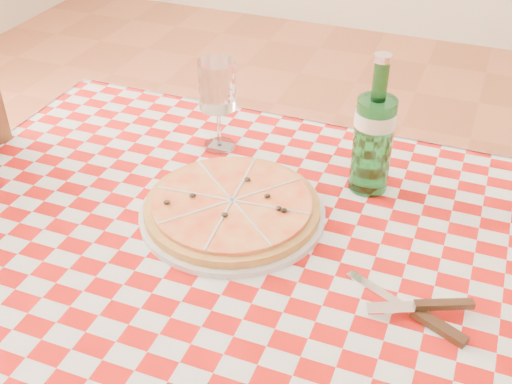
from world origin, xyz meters
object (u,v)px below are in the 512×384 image
Objects in this scene: wine_glass at (218,106)px; pizza_plate at (232,206)px; water_bottle at (375,125)px; dining_table at (254,282)px.

pizza_plate is at bearing -60.54° from wine_glass.
water_bottle is 1.41× the size of wine_glass.
dining_table is 0.36m from water_bottle.
pizza_plate is 1.74× the size of wine_glass.
wine_glass is (-0.19, 0.27, 0.20)m from dining_table.
pizza_plate is at bearing -139.04° from water_bottle.
dining_table is at bearing -39.35° from pizza_plate.
wine_glass reaches higher than pizza_plate.
pizza_plate reaches higher than dining_table.
wine_glass is (-0.12, 0.22, 0.08)m from pizza_plate.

